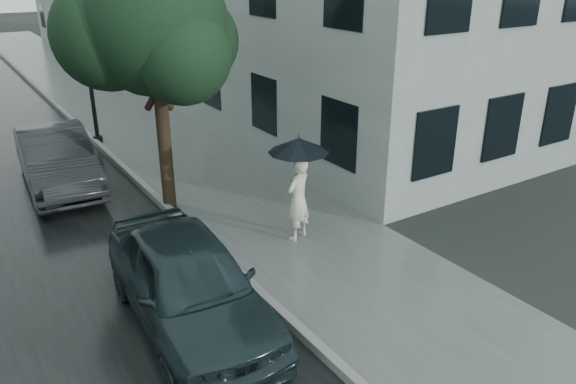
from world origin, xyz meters
TOP-DOWN VIEW (x-y plane):
  - ground at (0.00, 0.00)m, footprint 120.00×120.00m
  - sidewalk at (0.25, 12.00)m, footprint 3.50×60.00m
  - kerb_near at (-1.57, 12.00)m, footprint 0.15×60.00m
  - pedestrian at (0.15, 2.00)m, footprint 0.73×0.61m
  - umbrella at (0.17, 2.02)m, footprint 1.53×1.53m
  - street_tree at (-1.45, 4.90)m, footprint 3.86×3.51m
  - lamp_post at (-1.60, 10.58)m, footprint 0.84×0.40m
  - car_near at (-2.82, 0.50)m, footprint 2.00×4.39m
  - car_far at (-3.23, 7.50)m, footprint 1.75×4.40m

SIDE VIEW (x-z plane):
  - ground at x=0.00m, z-range 0.00..0.00m
  - sidewalk at x=0.25m, z-range 0.00..0.01m
  - kerb_near at x=-1.57m, z-range 0.00..0.15m
  - car_far at x=-3.23m, z-range 0.01..1.43m
  - car_near at x=-2.82m, z-range 0.01..1.46m
  - pedestrian at x=0.15m, z-range 0.01..1.71m
  - umbrella at x=0.17m, z-range 1.35..2.56m
  - lamp_post at x=-1.60m, z-range 0.38..5.62m
  - street_tree at x=-1.45m, z-range 1.10..7.08m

